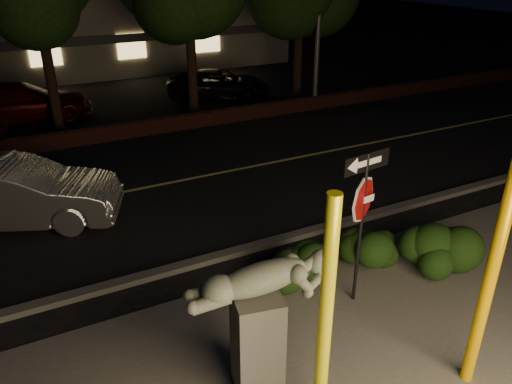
# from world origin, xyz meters

# --- Properties ---
(ground) EXTENTS (90.00, 90.00, 0.00)m
(ground) POSITION_xyz_m (0.00, 10.00, 0.00)
(ground) COLOR black
(ground) RESTS_ON ground
(patio) EXTENTS (14.00, 6.00, 0.02)m
(patio) POSITION_xyz_m (0.00, -1.00, 0.01)
(patio) COLOR #4C4944
(patio) RESTS_ON ground
(road) EXTENTS (80.00, 8.00, 0.01)m
(road) POSITION_xyz_m (0.00, 7.00, 0.01)
(road) COLOR black
(road) RESTS_ON ground
(lane_marking) EXTENTS (80.00, 0.12, 0.00)m
(lane_marking) POSITION_xyz_m (0.00, 7.00, 0.02)
(lane_marking) COLOR #CABA50
(lane_marking) RESTS_ON road
(curb) EXTENTS (80.00, 0.25, 0.12)m
(curb) POSITION_xyz_m (0.00, 2.90, 0.06)
(curb) COLOR #4C4944
(curb) RESTS_ON ground
(brick_wall) EXTENTS (40.00, 0.35, 0.50)m
(brick_wall) POSITION_xyz_m (0.00, 11.30, 0.25)
(brick_wall) COLOR #471E16
(brick_wall) RESTS_ON ground
(parking_lot) EXTENTS (40.00, 12.00, 0.01)m
(parking_lot) POSITION_xyz_m (0.00, 17.00, 0.01)
(parking_lot) COLOR black
(parking_lot) RESTS_ON ground
(building) EXTENTS (22.00, 10.20, 4.00)m
(building) POSITION_xyz_m (0.00, 24.99, 2.00)
(building) COLOR slate
(building) RESTS_ON ground
(yellow_pole_left) EXTENTS (0.18, 0.18, 3.51)m
(yellow_pole_left) POSITION_xyz_m (-1.13, -1.46, 1.76)
(yellow_pole_left) COLOR #FFF718
(yellow_pole_left) RESTS_ON ground
(yellow_pole_right) EXTENTS (0.18, 0.18, 3.53)m
(yellow_pole_right) POSITION_xyz_m (1.33, -1.76, 1.77)
(yellow_pole_right) COLOR #E1A700
(yellow_pole_right) RESTS_ON ground
(signpost) EXTENTS (0.98, 0.16, 2.89)m
(signpost) POSITION_xyz_m (0.97, 0.53, 2.06)
(signpost) COLOR black
(signpost) RESTS_ON ground
(sculpture) EXTENTS (2.08, 0.93, 2.22)m
(sculpture) POSITION_xyz_m (-1.51, -0.50, 1.37)
(sculpture) COLOR #4C4944
(sculpture) RESTS_ON ground
(hedge_center) EXTENTS (2.00, 1.21, 0.98)m
(hedge_center) POSITION_xyz_m (0.15, 1.54, 0.49)
(hedge_center) COLOR black
(hedge_center) RESTS_ON ground
(hedge_right) EXTENTS (1.72, 1.15, 1.03)m
(hedge_right) POSITION_xyz_m (2.09, 1.28, 0.52)
(hedge_right) COLOR black
(hedge_right) RESTS_ON ground
(hedge_far_right) EXTENTS (1.75, 1.28, 1.10)m
(hedge_far_right) POSITION_xyz_m (3.19, 0.60, 0.55)
(hedge_far_right) COLOR black
(hedge_far_right) RESTS_ON ground
(silver_sedan) EXTENTS (4.92, 3.23, 1.53)m
(silver_sedan) POSITION_xyz_m (-4.26, 6.46, 0.77)
(silver_sedan) COLOR #A7A7AC
(silver_sedan) RESTS_ON ground
(parked_car_darkred) EXTENTS (5.05, 2.21, 1.45)m
(parked_car_darkred) POSITION_xyz_m (-3.55, 14.86, 0.72)
(parked_car_darkred) COLOR #3B0808
(parked_car_darkred) RESTS_ON ground
(parked_car_dark) EXTENTS (4.85, 3.76, 1.23)m
(parked_car_dark) POSITION_xyz_m (4.30, 14.53, 0.61)
(parked_car_dark) COLOR black
(parked_car_dark) RESTS_ON ground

